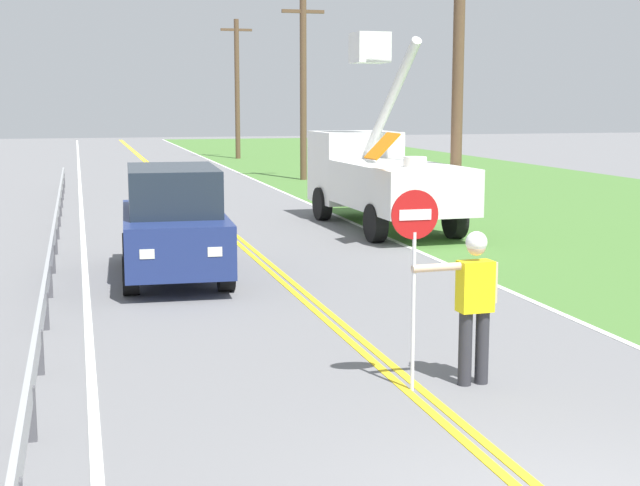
# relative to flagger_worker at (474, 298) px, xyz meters

# --- Properties ---
(grass_verge_right) EXTENTS (16.00, 110.00, 0.01)m
(grass_verge_right) POSITION_rel_flagger_worker_xyz_m (10.85, 16.08, -1.04)
(grass_verge_right) COLOR #477533
(grass_verge_right) RESTS_ON ground
(centerline_yellow_left) EXTENTS (0.11, 110.00, 0.01)m
(centerline_yellow_left) POSITION_rel_flagger_worker_xyz_m (-0.84, 16.08, -1.04)
(centerline_yellow_left) COLOR yellow
(centerline_yellow_left) RESTS_ON ground
(centerline_yellow_right) EXTENTS (0.11, 110.00, 0.01)m
(centerline_yellow_right) POSITION_rel_flagger_worker_xyz_m (-0.66, 16.08, -1.04)
(centerline_yellow_right) COLOR yellow
(centerline_yellow_right) RESTS_ON ground
(edge_line_right) EXTENTS (0.12, 110.00, 0.01)m
(edge_line_right) POSITION_rel_flagger_worker_xyz_m (2.85, 16.08, -1.04)
(edge_line_right) COLOR silver
(edge_line_right) RESTS_ON ground
(edge_line_left) EXTENTS (0.12, 110.00, 0.01)m
(edge_line_left) POSITION_rel_flagger_worker_xyz_m (-4.35, 16.08, -1.04)
(edge_line_left) COLOR silver
(edge_line_left) RESTS_ON ground
(flagger_worker) EXTENTS (1.09, 0.26, 1.83)m
(flagger_worker) POSITION_rel_flagger_worker_xyz_m (0.00, 0.00, 0.00)
(flagger_worker) COLOR #2D2D33
(flagger_worker) RESTS_ON ground
(stop_sign_paddle) EXTENTS (0.56, 0.04, 2.33)m
(stop_sign_paddle) POSITION_rel_flagger_worker_xyz_m (-0.77, -0.04, 0.66)
(stop_sign_paddle) COLOR silver
(stop_sign_paddle) RESTS_ON ground
(utility_bucket_truck) EXTENTS (2.67, 6.88, 5.12)m
(utility_bucket_truck) POSITION_rel_flagger_worker_xyz_m (3.29, 13.32, 0.36)
(utility_bucket_truck) COLOR white
(utility_bucket_truck) RESTS_ON ground
(oncoming_suv_nearest) EXTENTS (2.09, 4.69, 2.10)m
(oncoming_suv_nearest) POSITION_rel_flagger_worker_xyz_m (-2.71, 7.53, 0.01)
(oncoming_suv_nearest) COLOR navy
(oncoming_suv_nearest) RESTS_ON ground
(utility_pole_near) EXTENTS (1.80, 0.28, 8.89)m
(utility_pole_near) POSITION_rel_flagger_worker_xyz_m (4.65, 11.37, 3.59)
(utility_pole_near) COLOR brown
(utility_pole_near) RESTS_ON ground
(utility_pole_mid) EXTENTS (1.80, 0.28, 7.58)m
(utility_pole_mid) POSITION_rel_flagger_worker_xyz_m (4.87, 28.03, 2.92)
(utility_pole_mid) COLOR brown
(utility_pole_mid) RESTS_ON ground
(utility_pole_far) EXTENTS (1.80, 0.28, 7.93)m
(utility_pole_far) POSITION_rel_flagger_worker_xyz_m (4.66, 43.08, 3.10)
(utility_pole_far) COLOR brown
(utility_pole_far) RESTS_ON ground
(guardrail_left_shoulder) EXTENTS (0.10, 32.00, 0.71)m
(guardrail_left_shoulder) POSITION_rel_flagger_worker_xyz_m (-4.95, 12.00, -0.53)
(guardrail_left_shoulder) COLOR #9EA0A3
(guardrail_left_shoulder) RESTS_ON ground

